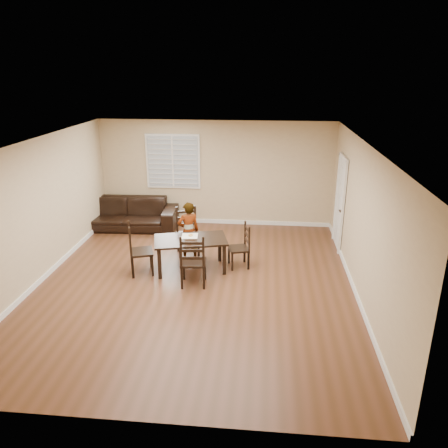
{
  "coord_description": "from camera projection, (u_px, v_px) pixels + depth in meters",
  "views": [
    {
      "loc": [
        1.28,
        -7.42,
        3.93
      ],
      "look_at": [
        0.49,
        0.67,
        1.0
      ],
      "focal_mm": 35.0,
      "sensor_mm": 36.0,
      "label": 1
    }
  ],
  "objects": [
    {
      "name": "ground",
      "position": [
        195.0,
        284.0,
        8.4
      ],
      "size": [
        7.0,
        7.0,
        0.0
      ],
      "primitive_type": "plane",
      "color": "#58311E",
      "rests_on": "ground"
    },
    {
      "name": "room",
      "position": [
        197.0,
        191.0,
        7.95
      ],
      "size": [
        6.04,
        7.04,
        2.72
      ],
      "color": "#C6B186",
      "rests_on": "ground"
    },
    {
      "name": "dining_table",
      "position": [
        191.0,
        243.0,
        8.81
      ],
      "size": [
        1.59,
        1.14,
        0.67
      ],
      "rotation": [
        0.0,
        0.0,
        0.25
      ],
      "color": "black",
      "rests_on": "ground"
    },
    {
      "name": "chair_near",
      "position": [
        187.0,
        232.0,
        9.71
      ],
      "size": [
        0.59,
        0.57,
        1.05
      ],
      "rotation": [
        0.0,
        0.0,
        0.32
      ],
      "color": "black",
      "rests_on": "ground"
    },
    {
      "name": "chair_far",
      "position": [
        193.0,
        264.0,
        8.11
      ],
      "size": [
        0.51,
        0.48,
        1.06
      ],
      "rotation": [
        0.0,
        0.0,
        3.22
      ],
      "color": "black",
      "rests_on": "ground"
    },
    {
      "name": "chair_left",
      "position": [
        135.0,
        251.0,
        8.67
      ],
      "size": [
        0.58,
        0.6,
        1.06
      ],
      "rotation": [
        0.0,
        0.0,
        1.9
      ],
      "color": "black",
      "rests_on": "ground"
    },
    {
      "name": "chair_right",
      "position": [
        244.0,
        247.0,
        9.02
      ],
      "size": [
        0.49,
        0.51,
        0.93
      ],
      "rotation": [
        0.0,
        0.0,
        -1.29
      ],
      "color": "black",
      "rests_on": "ground"
    },
    {
      "name": "child",
      "position": [
        189.0,
        231.0,
        9.27
      ],
      "size": [
        0.56,
        0.48,
        1.29
      ],
      "primitive_type": "imported",
      "rotation": [
        0.0,
        0.0,
        3.58
      ],
      "color": "gray",
      "rests_on": "ground"
    },
    {
      "name": "napkin",
      "position": [
        190.0,
        236.0,
        8.93
      ],
      "size": [
        0.35,
        0.35,
        0.0
      ],
      "primitive_type": "cube",
      "rotation": [
        0.0,
        0.0,
        0.1
      ],
      "color": "white",
      "rests_on": "dining_table"
    },
    {
      "name": "donut",
      "position": [
        191.0,
        235.0,
        8.92
      ],
      "size": [
        0.1,
        0.1,
        0.04
      ],
      "color": "gold",
      "rests_on": "napkin"
    },
    {
      "name": "sofa",
      "position": [
        126.0,
        214.0,
        11.22
      ],
      "size": [
        2.65,
        1.14,
        0.76
      ],
      "primitive_type": "imported",
      "rotation": [
        0.0,
        0.0,
        0.05
      ],
      "color": "black",
      "rests_on": "ground"
    }
  ]
}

